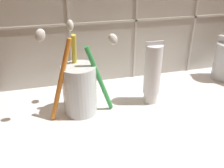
{
  "coord_description": "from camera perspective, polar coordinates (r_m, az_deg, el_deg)",
  "views": [
    {
      "loc": [
        -19.21,
        -38.45,
        30.68
      ],
      "look_at": [
        -8.55,
        2.02,
        9.05
      ],
      "focal_mm": 40.0,
      "sensor_mm": 36.0,
      "label": 1
    }
  ],
  "objects": [
    {
      "name": "sink_counter",
      "position": [
        0.52,
        9.77,
        -7.76
      ],
      "size": [
        63.66,
        36.88,
        2.0
      ],
      "primitive_type": "cube",
      "color": "white",
      "rests_on": "ground"
    },
    {
      "name": "toothbrush_cup",
      "position": [
        0.5,
        -7.41,
        -0.75
      ],
      "size": [
        15.04,
        8.4,
        18.26
      ],
      "color": "silver",
      "rests_on": "sink_counter"
    },
    {
      "name": "toothpaste_tube",
      "position": [
        0.53,
        9.23,
        2.42
      ],
      "size": [
        3.69,
        3.51,
        13.72
      ],
      "color": "white",
      "rests_on": "sink_counter"
    }
  ]
}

